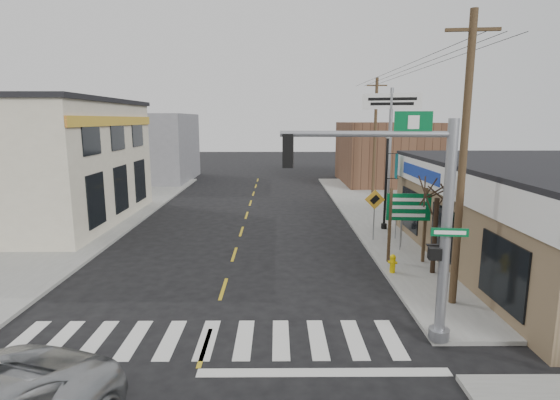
{
  "coord_description": "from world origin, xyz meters",
  "views": [
    {
      "loc": [
        1.9,
        -10.57,
        5.89
      ],
      "look_at": [
        2.01,
        6.1,
        2.8
      ],
      "focal_mm": 28.0,
      "sensor_mm": 36.0,
      "label": 1
    }
  ],
  "objects_px": {
    "utility_pole_near": "(463,160)",
    "utility_pole_far": "(375,135)",
    "guide_sign": "(408,215)",
    "fire_hydrant": "(393,263)",
    "lamp_post": "(387,174)",
    "bare_tree": "(438,184)",
    "traffic_signal_pole": "(420,209)",
    "dance_center_sign": "(391,120)"
  },
  "relations": [
    {
      "from": "utility_pole_near",
      "to": "utility_pole_far",
      "type": "bearing_deg",
      "value": 91.02
    },
    {
      "from": "guide_sign",
      "to": "utility_pole_near",
      "type": "xyz_separation_m",
      "value": [
        0.33,
        -4.02,
        2.57
      ]
    },
    {
      "from": "fire_hydrant",
      "to": "lamp_post",
      "type": "bearing_deg",
      "value": 78.53
    },
    {
      "from": "fire_hydrant",
      "to": "bare_tree",
      "type": "distance_m",
      "value": 3.38
    },
    {
      "from": "lamp_post",
      "to": "bare_tree",
      "type": "relative_size",
      "value": 1.16
    },
    {
      "from": "guide_sign",
      "to": "bare_tree",
      "type": "height_order",
      "value": "bare_tree"
    },
    {
      "from": "lamp_post",
      "to": "traffic_signal_pole",
      "type": "bearing_deg",
      "value": -101.14
    },
    {
      "from": "lamp_post",
      "to": "bare_tree",
      "type": "height_order",
      "value": "lamp_post"
    },
    {
      "from": "guide_sign",
      "to": "dance_center_sign",
      "type": "relative_size",
      "value": 0.4
    },
    {
      "from": "guide_sign",
      "to": "utility_pole_far",
      "type": "bearing_deg",
      "value": 86.5
    },
    {
      "from": "traffic_signal_pole",
      "to": "guide_sign",
      "type": "distance_m",
      "value": 6.79
    },
    {
      "from": "fire_hydrant",
      "to": "dance_center_sign",
      "type": "bearing_deg",
      "value": 77.04
    },
    {
      "from": "lamp_post",
      "to": "bare_tree",
      "type": "bearing_deg",
      "value": -89.51
    },
    {
      "from": "dance_center_sign",
      "to": "bare_tree",
      "type": "bearing_deg",
      "value": -78.61
    },
    {
      "from": "traffic_signal_pole",
      "to": "fire_hydrant",
      "type": "height_order",
      "value": "traffic_signal_pole"
    },
    {
      "from": "utility_pole_far",
      "to": "traffic_signal_pole",
      "type": "bearing_deg",
      "value": -97.96
    },
    {
      "from": "traffic_signal_pole",
      "to": "fire_hydrant",
      "type": "bearing_deg",
      "value": 87.37
    },
    {
      "from": "guide_sign",
      "to": "lamp_post",
      "type": "relative_size",
      "value": 0.61
    },
    {
      "from": "dance_center_sign",
      "to": "utility_pole_near",
      "type": "height_order",
      "value": "utility_pole_near"
    },
    {
      "from": "fire_hydrant",
      "to": "lamp_post",
      "type": "relative_size",
      "value": 0.14
    },
    {
      "from": "bare_tree",
      "to": "traffic_signal_pole",
      "type": "bearing_deg",
      "value": -114.52
    },
    {
      "from": "lamp_post",
      "to": "guide_sign",
      "type": "bearing_deg",
      "value": -95.97
    },
    {
      "from": "guide_sign",
      "to": "bare_tree",
      "type": "relative_size",
      "value": 0.71
    },
    {
      "from": "traffic_signal_pole",
      "to": "dance_center_sign",
      "type": "bearing_deg",
      "value": 84.56
    },
    {
      "from": "fire_hydrant",
      "to": "bare_tree",
      "type": "height_order",
      "value": "bare_tree"
    },
    {
      "from": "bare_tree",
      "to": "utility_pole_far",
      "type": "distance_m",
      "value": 18.07
    },
    {
      "from": "guide_sign",
      "to": "utility_pole_far",
      "type": "distance_m",
      "value": 17.04
    },
    {
      "from": "traffic_signal_pole",
      "to": "lamp_post",
      "type": "distance_m",
      "value": 12.14
    },
    {
      "from": "traffic_signal_pole",
      "to": "utility_pole_near",
      "type": "xyz_separation_m",
      "value": [
        2.01,
        2.37,
        0.99
      ]
    },
    {
      "from": "fire_hydrant",
      "to": "utility_pole_near",
      "type": "height_order",
      "value": "utility_pole_near"
    },
    {
      "from": "dance_center_sign",
      "to": "bare_tree",
      "type": "height_order",
      "value": "dance_center_sign"
    },
    {
      "from": "dance_center_sign",
      "to": "utility_pole_near",
      "type": "bearing_deg",
      "value": -78.82
    },
    {
      "from": "utility_pole_near",
      "to": "guide_sign",
      "type": "bearing_deg",
      "value": 101.02
    },
    {
      "from": "utility_pole_near",
      "to": "utility_pole_far",
      "type": "xyz_separation_m",
      "value": [
        1.94,
        20.71,
        -0.01
      ]
    },
    {
      "from": "utility_pole_far",
      "to": "dance_center_sign",
      "type": "bearing_deg",
      "value": -92.32
    },
    {
      "from": "traffic_signal_pole",
      "to": "utility_pole_near",
      "type": "bearing_deg",
      "value": 56.06
    },
    {
      "from": "lamp_post",
      "to": "bare_tree",
      "type": "distance_m",
      "value": 6.83
    },
    {
      "from": "traffic_signal_pole",
      "to": "bare_tree",
      "type": "bearing_deg",
      "value": 71.78
    },
    {
      "from": "dance_center_sign",
      "to": "utility_pole_far",
      "type": "distance_m",
      "value": 6.37
    },
    {
      "from": "traffic_signal_pole",
      "to": "guide_sign",
      "type": "xyz_separation_m",
      "value": [
        1.68,
        6.39,
        -1.58
      ]
    },
    {
      "from": "fire_hydrant",
      "to": "dance_center_sign",
      "type": "relative_size",
      "value": 0.09
    },
    {
      "from": "lamp_post",
      "to": "utility_pole_near",
      "type": "distance_m",
      "value": 9.69
    }
  ]
}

